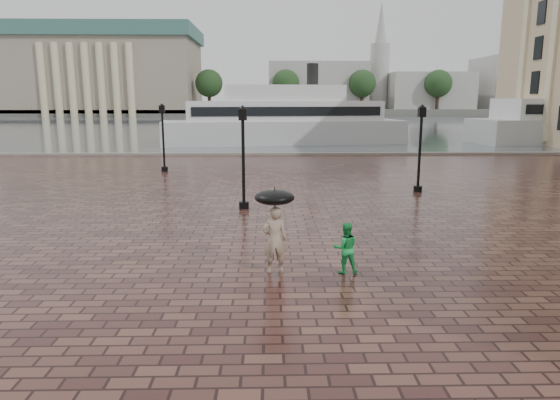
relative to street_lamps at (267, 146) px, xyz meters
name	(u,v)px	position (x,y,z in m)	size (l,w,h in m)	color
ground	(461,291)	(5.00, -15.33, -2.33)	(300.00, 300.00, 0.00)	#321916
harbour_water	(293,123)	(5.00, 76.67, -2.33)	(240.00, 240.00, 0.00)	#4D585E
quay_edge	(324,155)	(5.00, 16.67, -2.33)	(80.00, 0.60, 0.30)	slate
far_shore	(284,111)	(5.00, 144.67, -1.33)	(300.00, 60.00, 2.00)	#4C4C47
museum	(103,69)	(-50.00, 129.28, 11.58)	(57.00, 32.50, 26.00)	gray
distant_skyline	(435,85)	(53.14, 134.67, 7.13)	(102.50, 22.00, 33.00)	#A29F9A
far_trees	(286,84)	(5.00, 122.67, 7.09)	(188.00, 8.00, 13.50)	#2D2119
street_lamps	(267,146)	(0.00, 0.00, 0.00)	(15.44, 12.44, 4.40)	black
adult_pedestrian	(275,240)	(0.29, -13.81, -1.37)	(0.69, 0.46, 1.90)	tan
child_pedestrian	(345,248)	(2.26, -13.89, -1.60)	(0.70, 0.55, 1.45)	green
ferry_near	(284,120)	(1.76, 28.27, 0.27)	(26.98, 10.04, 8.64)	silver
umbrella	(275,197)	(0.29, -13.81, -0.18)	(1.10, 1.10, 1.20)	black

